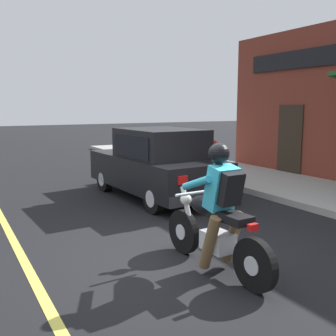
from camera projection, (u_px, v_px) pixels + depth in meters
The scene contains 6 objects.
ground_plane at pixel (169, 256), 5.47m from camera, with size 80.00×80.00×0.00m, color black.
sidewalk_curb at pixel (272, 182), 10.39m from camera, with size 2.60×22.00×0.14m, color #9E9B93.
lane_stripe at pixel (3, 220), 7.17m from camera, with size 0.12×19.80×0.01m, color #D1C64C.
motorcycle_with_rider at pixel (217, 218), 4.88m from camera, with size 0.57×2.02×1.62m.
car_hatchback at pixel (156, 164), 8.83m from camera, with size 1.81×3.85×1.57m.
fire_hydrant at pixel (214, 155), 12.16m from camera, with size 0.36×0.24×0.88m.
Camera 1 is at (-2.58, -4.52, 2.06)m, focal length 42.00 mm.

